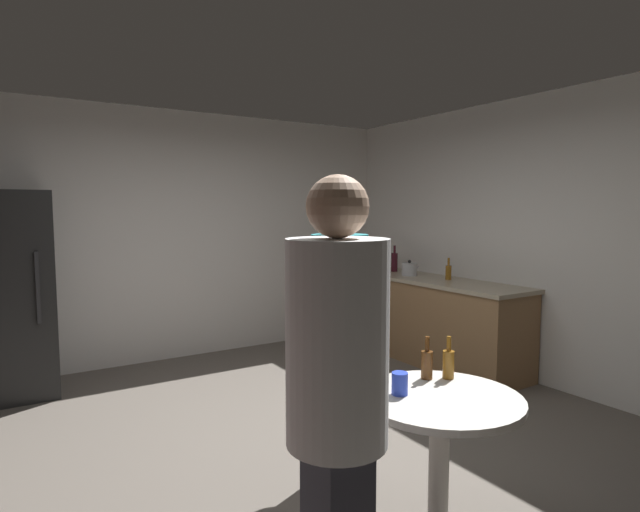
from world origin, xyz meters
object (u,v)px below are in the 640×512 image
(beer_bottle_brown, at_px, (427,363))
(foreground_table, at_px, (440,416))
(wine_bottle_on_counter, at_px, (394,262))
(person_in_teal_shirt, at_px, (339,318))
(person_in_white_shirt, at_px, (337,395))
(beer_bottle_on_counter, at_px, (448,272))
(refrigerator, at_px, (8,295))
(plastic_cup_blue, at_px, (400,384))
(kettle, at_px, (410,269))
(beer_bottle_amber, at_px, (448,363))

(beer_bottle_brown, bearing_deg, foreground_table, -118.87)
(wine_bottle_on_counter, height_order, person_in_teal_shirt, person_in_teal_shirt)
(foreground_table, height_order, person_in_white_shirt, person_in_white_shirt)
(wine_bottle_on_counter, bearing_deg, beer_bottle_on_counter, -89.17)
(beer_bottle_on_counter, distance_m, beer_bottle_brown, 2.82)
(refrigerator, distance_m, beer_bottle_brown, 3.71)
(wine_bottle_on_counter, relative_size, beer_bottle_brown, 1.35)
(plastic_cup_blue, distance_m, person_in_white_shirt, 0.91)
(beer_bottle_on_counter, bearing_deg, wine_bottle_on_counter, 90.83)
(beer_bottle_on_counter, bearing_deg, plastic_cup_blue, -140.40)
(kettle, bearing_deg, beer_bottle_brown, -130.33)
(wine_bottle_on_counter, distance_m, foreground_table, 3.70)
(plastic_cup_blue, bearing_deg, person_in_teal_shirt, 82.75)
(beer_bottle_brown, bearing_deg, refrigerator, 119.89)
(kettle, distance_m, wine_bottle_on_counter, 0.40)
(beer_bottle_brown, height_order, plastic_cup_blue, beer_bottle_brown)
(wine_bottle_on_counter, xyz_separation_m, beer_bottle_brown, (-2.09, -2.72, -0.20))
(person_in_white_shirt, bearing_deg, foreground_table, 28.18)
(foreground_table, relative_size, plastic_cup_blue, 7.27)
(kettle, distance_m, beer_bottle_brown, 3.07)
(beer_bottle_brown, xyz_separation_m, person_in_white_shirt, (-0.99, -0.61, 0.21))
(refrigerator, distance_m, person_in_teal_shirt, 3.14)
(beer_bottle_amber, bearing_deg, person_in_teal_shirt, 116.75)
(beer_bottle_brown, bearing_deg, wine_bottle_on_counter, 52.47)
(person_in_teal_shirt, bearing_deg, plastic_cup_blue, -17.15)
(wine_bottle_on_counter, relative_size, person_in_teal_shirt, 0.18)
(refrigerator, height_order, beer_bottle_amber, refrigerator)
(refrigerator, xyz_separation_m, beer_bottle_on_counter, (3.95, -1.35, 0.08))
(foreground_table, height_order, beer_bottle_brown, beer_bottle_brown)
(wine_bottle_on_counter, distance_m, person_in_teal_shirt, 3.16)
(kettle, relative_size, beer_bottle_amber, 1.06)
(kettle, bearing_deg, wine_bottle_on_counter, 74.52)
(refrigerator, bearing_deg, beer_bottle_on_counter, -18.82)
(beer_bottle_brown, bearing_deg, person_in_teal_shirt, 110.24)
(beer_bottle_on_counter, bearing_deg, beer_bottle_amber, -136.10)
(wine_bottle_on_counter, xyz_separation_m, person_in_teal_shirt, (-2.29, -2.18, -0.03))
(foreground_table, distance_m, person_in_teal_shirt, 0.85)
(beer_bottle_on_counter, height_order, person_in_teal_shirt, person_in_teal_shirt)
(beer_bottle_amber, xyz_separation_m, beer_bottle_brown, (-0.10, 0.06, 0.00))
(kettle, bearing_deg, person_in_teal_shirt, -140.53)
(beer_bottle_amber, height_order, person_in_white_shirt, person_in_white_shirt)
(plastic_cup_blue, bearing_deg, beer_bottle_on_counter, 39.60)
(wine_bottle_on_counter, bearing_deg, refrigerator, 172.86)
(beer_bottle_brown, relative_size, plastic_cup_blue, 2.09)
(wine_bottle_on_counter, height_order, person_in_white_shirt, person_in_white_shirt)
(foreground_table, bearing_deg, plastic_cup_blue, 143.24)
(beer_bottle_amber, xyz_separation_m, person_in_white_shirt, (-1.10, -0.55, 0.21))
(foreground_table, height_order, plastic_cup_blue, plastic_cup_blue)
(kettle, distance_m, beer_bottle_on_counter, 0.48)
(foreground_table, bearing_deg, person_in_white_shirt, -156.20)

